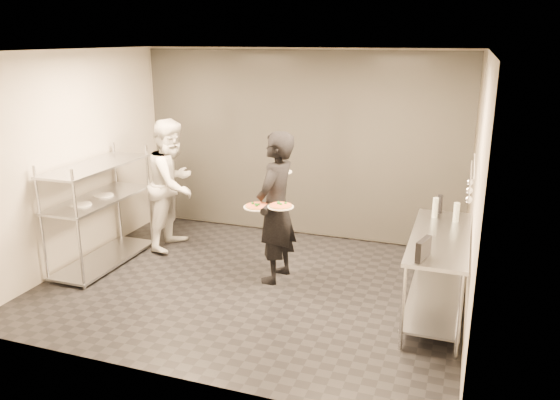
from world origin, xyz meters
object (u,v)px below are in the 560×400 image
(bottle_clear, at_px, (456,212))
(bottle_green, at_px, (435,208))
(prep_counter, at_px, (438,261))
(waiter, at_px, (276,208))
(salad_plate, at_px, (281,170))
(pizza_plate_far, at_px, (281,206))
(chef, at_px, (173,184))
(pass_rack, at_px, (100,209))
(bottle_dark, at_px, (440,204))
(pizza_plate_near, at_px, (258,206))
(pos_monitor, at_px, (423,249))

(bottle_clear, bearing_deg, bottle_green, 159.98)
(prep_counter, distance_m, bottle_clear, 0.68)
(waiter, distance_m, salad_plate, 0.50)
(waiter, distance_m, pizza_plate_far, 0.30)
(chef, distance_m, pizza_plate_far, 2.10)
(pass_rack, height_order, bottle_clear, pass_rack)
(prep_counter, bearing_deg, waiter, 171.90)
(bottle_green, relative_size, bottle_clear, 1.05)
(pizza_plate_far, relative_size, bottle_clear, 1.38)
(prep_counter, relative_size, bottle_dark, 8.06)
(pizza_plate_near, xyz_separation_m, salad_plate, (0.11, 0.50, 0.34))
(pass_rack, xyz_separation_m, salad_plate, (2.33, 0.58, 0.57))
(chef, height_order, bottle_clear, chef)
(salad_plate, xyz_separation_m, bottle_green, (1.89, 0.04, -0.30))
(pizza_plate_far, bearing_deg, pos_monitor, -24.07)
(prep_counter, xyz_separation_m, bottle_clear, (0.13, 0.53, 0.41))
(pizza_plate_far, xyz_separation_m, bottle_clear, (1.95, 0.50, -0.02))
(chef, relative_size, pizza_plate_near, 5.32)
(pizza_plate_near, bearing_deg, pass_rack, -177.95)
(pos_monitor, relative_size, bottle_green, 1.20)
(pass_rack, xyz_separation_m, pos_monitor, (4.21, -0.72, 0.25))
(pass_rack, distance_m, waiter, 2.40)
(chef, xyz_separation_m, salad_plate, (1.73, -0.30, 0.41))
(waiter, xyz_separation_m, pizza_plate_near, (-0.15, -0.20, 0.06))
(pizza_plate_near, xyz_separation_m, bottle_clear, (2.24, 0.45, 0.03))
(pass_rack, height_order, waiter, waiter)
(prep_counter, bearing_deg, salad_plate, 163.79)
(pos_monitor, bearing_deg, waiter, 167.04)
(salad_plate, bearing_deg, bottle_clear, -1.31)
(salad_plate, bearing_deg, pass_rack, -165.98)
(pass_rack, bearing_deg, bottle_clear, 6.82)
(pos_monitor, distance_m, bottle_green, 1.34)
(waiter, relative_size, bottle_clear, 8.44)
(prep_counter, height_order, bottle_clear, bottle_clear)
(pass_rack, relative_size, waiter, 0.85)
(bottle_clear, bearing_deg, salad_plate, 178.69)
(pos_monitor, bearing_deg, chef, 171.65)
(pizza_plate_near, bearing_deg, bottle_dark, 19.48)
(pass_rack, height_order, pizza_plate_far, pass_rack)
(pass_rack, xyz_separation_m, bottle_clear, (4.46, 0.53, 0.26))
(salad_plate, bearing_deg, prep_counter, -16.21)
(chef, height_order, salad_plate, chef)
(pass_rack, relative_size, pos_monitor, 5.73)
(waiter, height_order, chef, waiter)
(pizza_plate_far, relative_size, bottle_dark, 1.38)
(bottle_dark, bearing_deg, pizza_plate_far, -156.37)
(prep_counter, bearing_deg, pizza_plate_near, 177.92)
(chef, height_order, pizza_plate_far, chef)
(bottle_clear, bearing_deg, waiter, -173.10)
(salad_plate, bearing_deg, waiter, -82.67)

